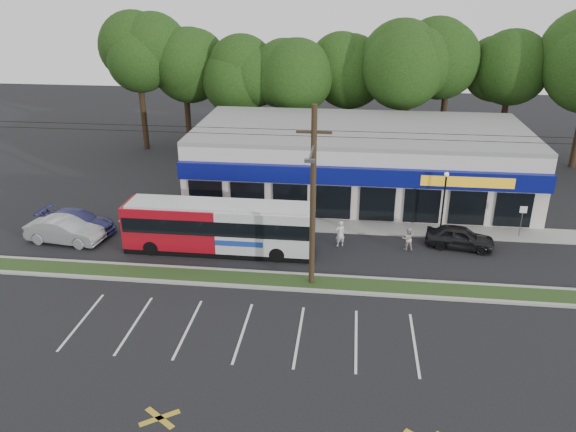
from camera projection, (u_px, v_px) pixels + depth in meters
The scene contains 16 objects.
ground at pixel (255, 290), 30.54m from camera, with size 120.00×120.00×0.00m, color black.
grass_strip at pixel (258, 280), 31.44m from camera, with size 40.00×1.60×0.12m, color #263E19.
curb_south at pixel (255, 287), 30.65m from camera, with size 40.00×0.25×0.14m, color #9E9E93.
curb_north at pixel (260, 272), 32.21m from camera, with size 40.00×0.25×0.14m, color #9E9E93.
sidewalk at pixel (350, 226), 38.22m from camera, with size 32.00×2.20×0.10m, color #9E9E93.
strip_mall at pixel (359, 160), 43.48m from camera, with size 25.00×12.55×5.30m.
utility_pole at pixel (310, 193), 28.98m from camera, with size 50.00×2.77×10.00m.
lamp_post at pixel (444, 195), 36.37m from camera, with size 0.30×0.30×4.25m.
sign_post at pixel (522, 216), 36.07m from camera, with size 0.45×0.10×2.23m.
tree_line at pixel (345, 65), 50.62m from camera, with size 46.76×6.76×11.83m.
metrobus at pixel (219, 226), 34.33m from camera, with size 11.65×2.49×3.13m.
car_dark at pixel (460, 237), 35.10m from camera, with size 1.68×4.17×1.42m, color black.
car_silver at pixel (65, 230), 35.77m from camera, with size 1.72×4.94×1.63m, color #989B9F.
car_blue at pixel (77, 222), 37.19m from camera, with size 2.11×5.20×1.51m, color navy.
pedestrian_a at pixel (340, 234), 35.23m from camera, with size 0.63×0.41×1.71m, color silver.
pedestrian_b at pixel (408, 239), 34.82m from camera, with size 0.72×0.56×1.48m, color beige.
Camera 1 is at (4.88, -26.17, 15.60)m, focal length 35.00 mm.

